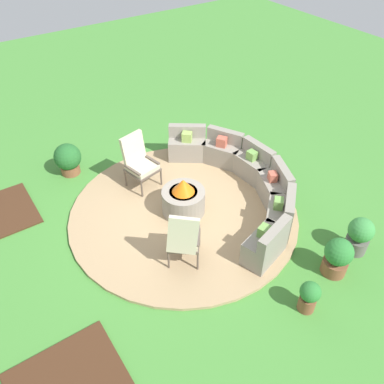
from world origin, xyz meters
TOP-DOWN VIEW (x-y plane):
  - ground_plane at (0.00, 0.00)m, footprint 24.00×24.00m
  - patio_circle at (0.00, 0.00)m, footprint 4.49×4.49m
  - fire_pit at (0.00, 0.00)m, footprint 0.84×0.84m
  - curved_stone_bench at (0.23, 1.34)m, footprint 4.01×2.03m
  - lounge_chair_front_left at (-1.24, -0.28)m, footprint 0.70×0.68m
  - lounge_chair_front_right at (1.07, -0.69)m, footprint 0.77×0.79m
  - potted_plant_0 at (2.90, 0.38)m, footprint 0.32×0.32m
  - potted_plant_1 at (2.54, 2.00)m, footprint 0.45×0.45m
  - potted_plant_2 at (-2.53, -1.37)m, footprint 0.59×0.59m
  - potted_plant_3 at (2.65, 1.31)m, footprint 0.47×0.47m

SIDE VIEW (x-z plane):
  - ground_plane at x=0.00m, z-range 0.00..0.00m
  - patio_circle at x=0.00m, z-range 0.00..0.06m
  - potted_plant_0 at x=2.90m, z-range 0.03..0.61m
  - fire_pit at x=0.00m, z-range -0.02..0.76m
  - curved_stone_bench at x=0.23m, z-range -0.01..0.77m
  - potted_plant_3 at x=2.65m, z-range 0.02..0.75m
  - potted_plant_2 at x=-2.53m, z-range 0.02..0.75m
  - potted_plant_1 at x=2.54m, z-range 0.03..0.76m
  - lounge_chair_front_right at x=1.07m, z-range 0.06..1.21m
  - lounge_chair_front_left at x=-1.24m, z-range 0.06..1.22m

